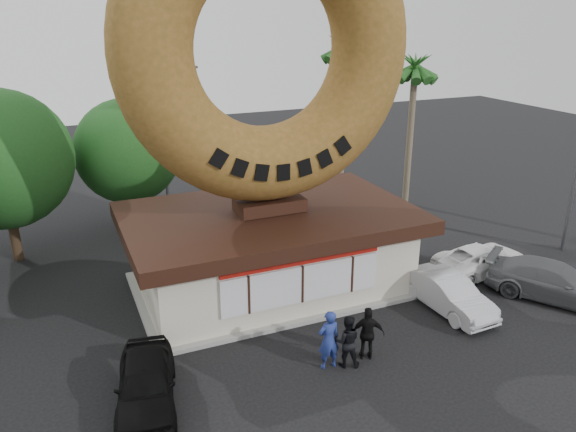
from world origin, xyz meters
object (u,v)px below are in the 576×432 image
at_px(person_left, 329,340).
at_px(donut_shop, 270,247).
at_px(car_white, 482,259).
at_px(car_black, 146,383).
at_px(car_silver, 448,293).
at_px(person_right, 368,333).
at_px(giant_donut, 268,50).
at_px(street_lamp, 166,135).
at_px(person_center, 347,341).
at_px(car_grey, 554,281).

bearing_deg(person_left, donut_shop, -93.50).
bearing_deg(car_white, car_black, 99.20).
xyz_separation_m(person_left, car_black, (-5.56, 0.51, -0.30)).
height_order(donut_shop, car_silver, donut_shop).
xyz_separation_m(person_right, car_black, (-6.94, 0.56, -0.22)).
distance_m(giant_donut, person_right, 10.31).
height_order(street_lamp, car_silver, street_lamp).
xyz_separation_m(person_center, car_white, (8.62, 3.61, -0.28)).
bearing_deg(donut_shop, car_grey, -28.40).
bearing_deg(giant_donut, person_center, -87.87).
distance_m(street_lamp, car_white, 16.80).
bearing_deg(giant_donut, person_left, -93.49).
distance_m(donut_shop, car_silver, 7.04).
xyz_separation_m(person_right, car_grey, (8.73, 0.60, -0.19)).
xyz_separation_m(person_left, person_right, (1.38, -0.06, -0.09)).
distance_m(giant_donut, person_left, 10.16).
relative_size(giant_donut, car_white, 2.54).
height_order(donut_shop, car_grey, donut_shop).
height_order(car_grey, car_white, car_grey).
relative_size(donut_shop, person_left, 5.60).
relative_size(car_black, car_silver, 1.00).
xyz_separation_m(giant_donut, car_silver, (5.42, -4.37, -8.64)).
height_order(street_lamp, car_black, street_lamp).
height_order(person_center, car_grey, person_center).
bearing_deg(donut_shop, giant_donut, 90.00).
xyz_separation_m(donut_shop, car_grey, (9.75, -5.27, -1.04)).
relative_size(donut_shop, car_silver, 2.75).
distance_m(person_left, car_grey, 10.13).
bearing_deg(person_left, giant_donut, -93.49).
height_order(car_black, car_grey, car_grey).
bearing_deg(person_center, person_left, 11.75).
relative_size(giant_donut, street_lamp, 1.38).
height_order(street_lamp, person_left, street_lamp).
relative_size(car_black, car_white, 0.94).
relative_size(person_center, person_right, 0.96).
xyz_separation_m(giant_donut, car_grey, (9.75, -5.29, -8.59)).
xyz_separation_m(person_right, car_silver, (4.40, 1.52, -0.24)).
bearing_deg(car_black, car_silver, 16.04).
relative_size(donut_shop, car_grey, 2.24).
relative_size(street_lamp, car_black, 1.96).
bearing_deg(person_right, giant_donut, -55.34).
bearing_deg(giant_donut, car_silver, -38.84).
bearing_deg(person_right, donut_shop, -55.32).
xyz_separation_m(street_lamp, car_white, (10.69, -12.36, -3.88)).
height_order(donut_shop, car_white, donut_shop).
height_order(person_left, car_grey, person_left).
height_order(person_center, car_silver, person_center).
relative_size(person_right, car_grey, 0.37).
bearing_deg(person_center, donut_shop, -62.89).
relative_size(giant_donut, car_grey, 2.21).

